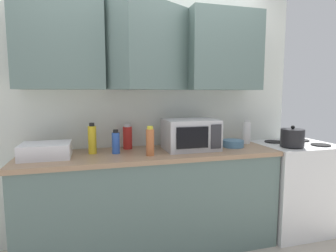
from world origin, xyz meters
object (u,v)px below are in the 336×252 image
object	(u,v)px
bottle_red_sauce	(128,137)
bowl_ceramic_small	(233,143)
bottle_blue_cleaner	(116,142)
dish_rack	(46,150)
bottle_white_jar	(246,132)
kettle	(292,138)
microwave	(190,134)
bottle_spice_jar	(150,142)
bottle_yellow_mustard	(92,139)
stove_range	(294,186)

from	to	relation	value
bottle_red_sauce	bowl_ceramic_small	distance (m)	1.02
bottle_blue_cleaner	dish_rack	bearing A→B (deg)	-178.56
bottle_white_jar	bottle_red_sauce	bearing A→B (deg)	177.94
bottle_red_sauce	bowl_ceramic_small	world-z (taller)	bottle_red_sauce
kettle	bottle_red_sauce	distance (m)	1.57
microwave	bottle_spice_jar	xyz separation A→B (m)	(-0.41, -0.15, -0.02)
kettle	bottle_yellow_mustard	size ratio (longest dim) A/B	0.82
bottle_yellow_mustard	bowl_ceramic_small	bearing A→B (deg)	-2.17
bottle_yellow_mustard	bowl_ceramic_small	size ratio (longest dim) A/B	1.29
stove_range	bottle_white_jar	size ratio (longest dim) A/B	3.73
dish_rack	bowl_ceramic_small	size ratio (longest dim) A/B	1.84
stove_range	bowl_ceramic_small	xyz separation A→B (m)	(-0.71, 0.03, 0.48)
dish_rack	bottle_yellow_mustard	distance (m)	0.37
stove_range	bottle_yellow_mustard	bearing A→B (deg)	177.64
kettle	bottle_yellow_mustard	xyz separation A→B (m)	(-1.85, 0.22, 0.03)
bottle_white_jar	bowl_ceramic_small	size ratio (longest dim) A/B	1.19
kettle	bottle_spice_jar	bearing A→B (deg)	179.29
stove_range	bowl_ceramic_small	size ratio (longest dim) A/B	4.42
bottle_white_jar	bowl_ceramic_small	distance (m)	0.27
stove_range	microwave	distance (m)	1.29
microwave	bottle_white_jar	world-z (taller)	microwave
microwave	bottle_blue_cleaner	xyz separation A→B (m)	(-0.68, 0.00, -0.04)
bottle_spice_jar	bottle_white_jar	size ratio (longest dim) A/B	1.01
bowl_ceramic_small	stove_range	bearing A→B (deg)	-2.71
kettle	bowl_ceramic_small	xyz separation A→B (m)	(-0.54, 0.17, -0.06)
microwave	bottle_red_sauce	xyz separation A→B (m)	(-0.56, 0.18, -0.03)
dish_rack	bowl_ceramic_small	xyz separation A→B (m)	(1.68, 0.01, -0.03)
microwave	bowl_ceramic_small	xyz separation A→B (m)	(0.44, 0.00, -0.11)
dish_rack	bottle_spice_jar	bearing A→B (deg)	-9.81
dish_rack	bottle_blue_cleaner	size ratio (longest dim) A/B	1.82
bottle_red_sauce	microwave	bearing A→B (deg)	-17.89
stove_range	bottle_blue_cleaner	world-z (taller)	bottle_blue_cleaner
bottle_white_jar	kettle	bearing A→B (deg)	-44.29
kettle	microwave	xyz separation A→B (m)	(-0.98, 0.17, 0.04)
microwave	bottle_spice_jar	distance (m)	0.44
kettle	bottle_white_jar	bearing A→B (deg)	135.71
kettle	bowl_ceramic_small	world-z (taller)	kettle
kettle	bowl_ceramic_small	size ratio (longest dim) A/B	1.05
bowl_ceramic_small	microwave	bearing A→B (deg)	-179.49
stove_range	dish_rack	size ratio (longest dim) A/B	2.40
stove_range	dish_rack	distance (m)	2.44
bottle_red_sauce	bowl_ceramic_small	xyz separation A→B (m)	(1.00, -0.18, -0.08)
bottle_blue_cleaner	bottle_yellow_mustard	size ratio (longest dim) A/B	0.78
bottle_spice_jar	bowl_ceramic_small	xyz separation A→B (m)	(0.85, 0.16, -0.08)
bowl_ceramic_small	kettle	bearing A→B (deg)	-17.95
bottle_blue_cleaner	bottle_spice_jar	distance (m)	0.31
bowl_ceramic_small	bottle_white_jar	bearing A→B (deg)	30.81
kettle	microwave	distance (m)	0.99
bottle_white_jar	bottle_spice_jar	bearing A→B (deg)	-164.96
bottle_blue_cleaner	bottle_red_sauce	bearing A→B (deg)	55.02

